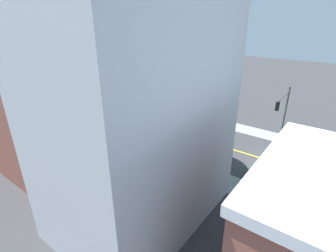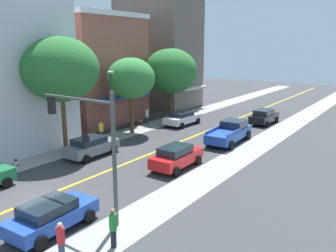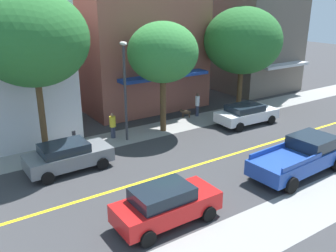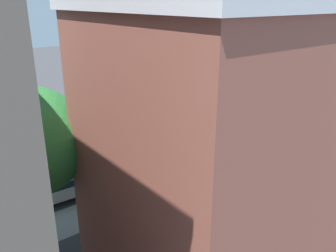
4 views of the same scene
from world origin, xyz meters
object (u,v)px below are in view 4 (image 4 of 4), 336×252
small_dog (128,204)px  blue_pickup_truck (63,139)px  street_tree_left_near (153,108)px  white_sedan_left_curb (57,188)px  street_tree_left_far (241,72)px  street_lamp (186,120)px  street_tree_right_corner (23,142)px  pedestrian_green_shirt (198,96)px  pedestrian_yellow_shirt (199,162)px  green_sedan_left_curb (276,118)px  traffic_light_mast (206,73)px  pedestrian_white_shirt (110,200)px  red_sedan_right_curb (147,120)px  grey_sedan_left_curb (210,137)px  pedestrian_red_shirt (216,96)px  fire_hydrant (267,136)px  parking_meter (219,148)px  blue_sedan_right_curb (222,102)px

small_dog → blue_pickup_truck: bearing=126.6°
street_tree_left_near → white_sedan_left_curb: street_tree_left_near is taller
street_tree_left_far → street_lamp: (0.24, 5.00, -2.70)m
street_tree_right_corner → street_lamp: (1.16, -10.81, -1.60)m
pedestrian_green_shirt → pedestrian_yellow_shirt: pedestrian_green_shirt is taller
street_tree_left_near → green_sedan_left_curb: street_tree_left_near is taller
white_sedan_left_curb → blue_pickup_truck: bearing=-112.1°
small_dog → street_tree_left_far: bearing=46.9°
street_tree_left_near → traffic_light_mast: bearing=-55.1°
street_tree_right_corner → pedestrian_white_shirt: street_tree_right_corner is taller
white_sedan_left_curb → red_sedan_right_curb: bearing=-146.4°
pedestrian_green_shirt → pedestrian_white_shirt: bearing=6.0°
street_tree_left_near → white_sedan_left_curb: (2.15, 5.64, -4.47)m
grey_sedan_left_curb → pedestrian_red_shirt: 13.30m
street_tree_left_near → street_tree_left_far: (-0.07, -7.85, 1.28)m
pedestrian_yellow_shirt → small_dog: 6.43m
street_tree_left_far → small_dog: street_tree_left_far is taller
red_sedan_right_curb → traffic_light_mast: bearing=-175.6°
fire_hydrant → traffic_light_mast: traffic_light_mast is taller
street_lamp → pedestrian_white_shirt: size_ratio=3.44×
street_lamp → pedestrian_red_shirt: bearing=-52.2°
parking_meter → white_sedan_left_curb: bearing=81.0°
fire_hydrant → parking_meter: (0.03, 6.02, 0.51)m
pedestrian_red_shirt → street_tree_right_corner: bearing=-94.7°
street_lamp → grey_sedan_left_curb: street_lamp is taller
parking_meter → blue_pickup_truck: blue_pickup_truck is taller
traffic_light_mast → white_sedan_left_curb: (-7.59, 19.57, -3.43)m
street_tree_right_corner → pedestrian_green_shirt: size_ratio=4.55×
blue_sedan_right_curb → small_dog: bearing=26.3°
street_tree_left_far → fire_hydrant: 7.61m
red_sedan_right_curb → pedestrian_yellow_shirt: size_ratio=2.64×
blue_pickup_truck → pedestrian_green_shirt: bearing=-172.7°
parking_meter → traffic_light_mast: bearing=-38.9°
pedestrian_yellow_shirt → pedestrian_red_shirt: bearing=-95.6°
blue_pickup_truck → blue_sedan_right_curb: bearing=176.9°
parking_meter → traffic_light_mast: traffic_light_mast is taller
street_tree_right_corner → parking_meter: bearing=-85.0°
red_sedan_right_curb → pedestrian_white_shirt: pedestrian_white_shirt is taller
street_tree_right_corner → red_sedan_right_curb: (10.06, -13.72, -4.58)m
parking_meter → green_sedan_left_curb: green_sedan_left_curb is taller
pedestrian_white_shirt → street_tree_left_near: bearing=-3.6°
blue_pickup_truck → parking_meter: bearing=131.5°
blue_sedan_right_curb → grey_sedan_left_curb: bearing=35.3°
pedestrian_white_shirt → pedestrian_red_shirt: 24.55m
red_sedan_right_curb → pedestrian_red_shirt: 11.65m
grey_sedan_left_curb → street_lamp: bearing=24.4°
white_sedan_left_curb → street_tree_left_near: bearing=161.5°
blue_sedan_right_curb → pedestrian_green_shirt: 3.34m
street_tree_left_far → red_sedan_right_curb: (9.13, 2.10, -5.69)m
street_tree_left_far → pedestrian_red_shirt: size_ratio=5.56×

